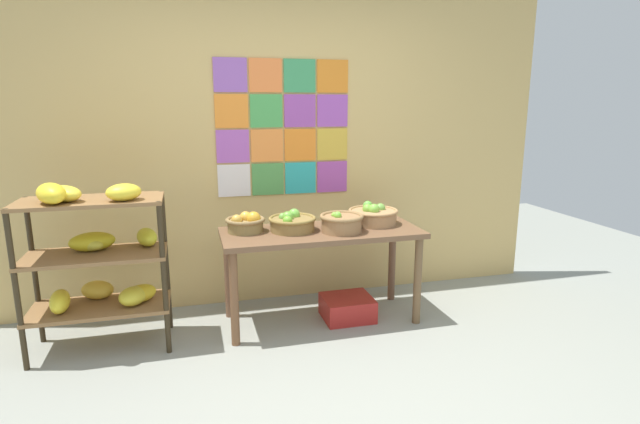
{
  "coord_description": "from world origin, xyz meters",
  "views": [
    {
      "loc": [
        -0.69,
        -2.24,
        1.66
      ],
      "look_at": [
        0.23,
        1.17,
        0.88
      ],
      "focal_mm": 27.99,
      "sensor_mm": 36.0,
      "label": 1
    }
  ],
  "objects_px": {
    "fruit_basket_centre": "(292,222)",
    "produce_crate_under_table": "(347,308)",
    "fruit_basket_back_right": "(341,222)",
    "display_table": "(322,243)",
    "fruit_basket_back_left": "(373,215)",
    "banana_shelf_unit": "(97,252)",
    "fruit_basket_right": "(246,223)"
  },
  "relations": [
    {
      "from": "fruit_basket_centre",
      "to": "produce_crate_under_table",
      "type": "relative_size",
      "value": 0.94
    },
    {
      "from": "fruit_basket_centre",
      "to": "fruit_basket_back_right",
      "type": "distance_m",
      "value": 0.37
    },
    {
      "from": "display_table",
      "to": "fruit_basket_centre",
      "type": "xyz_separation_m",
      "value": [
        -0.22,
        0.05,
        0.16
      ]
    },
    {
      "from": "fruit_basket_back_left",
      "to": "display_table",
      "type": "bearing_deg",
      "value": -167.79
    },
    {
      "from": "banana_shelf_unit",
      "to": "fruit_basket_centre",
      "type": "xyz_separation_m",
      "value": [
        1.35,
        0.09,
        0.1
      ]
    },
    {
      "from": "produce_crate_under_table",
      "to": "display_table",
      "type": "bearing_deg",
      "value": 171.42
    },
    {
      "from": "fruit_basket_back_left",
      "to": "fruit_basket_back_right",
      "type": "height_order",
      "value": "fruit_basket_back_left"
    },
    {
      "from": "display_table",
      "to": "produce_crate_under_table",
      "type": "height_order",
      "value": "display_table"
    },
    {
      "from": "banana_shelf_unit",
      "to": "display_table",
      "type": "height_order",
      "value": "banana_shelf_unit"
    },
    {
      "from": "produce_crate_under_table",
      "to": "fruit_basket_back_left",
      "type": "bearing_deg",
      "value": 27.29
    },
    {
      "from": "fruit_basket_centre",
      "to": "fruit_basket_right",
      "type": "distance_m",
      "value": 0.34
    },
    {
      "from": "fruit_basket_back_right",
      "to": "produce_crate_under_table",
      "type": "relative_size",
      "value": 0.86
    },
    {
      "from": "fruit_basket_back_left",
      "to": "fruit_basket_right",
      "type": "height_order",
      "value": "fruit_basket_back_left"
    },
    {
      "from": "display_table",
      "to": "fruit_basket_back_right",
      "type": "distance_m",
      "value": 0.23
    },
    {
      "from": "produce_crate_under_table",
      "to": "fruit_basket_centre",
      "type": "bearing_deg",
      "value": 169.28
    },
    {
      "from": "display_table",
      "to": "fruit_basket_back_left",
      "type": "bearing_deg",
      "value": 12.21
    },
    {
      "from": "banana_shelf_unit",
      "to": "produce_crate_under_table",
      "type": "height_order",
      "value": "banana_shelf_unit"
    },
    {
      "from": "display_table",
      "to": "fruit_basket_right",
      "type": "bearing_deg",
      "value": 169.53
    },
    {
      "from": "banana_shelf_unit",
      "to": "fruit_basket_right",
      "type": "xyz_separation_m",
      "value": [
        1.01,
        0.14,
        0.1
      ]
    },
    {
      "from": "banana_shelf_unit",
      "to": "fruit_basket_centre",
      "type": "relative_size",
      "value": 3.3
    },
    {
      "from": "fruit_basket_centre",
      "to": "fruit_basket_back_right",
      "type": "height_order",
      "value": "fruit_basket_back_right"
    },
    {
      "from": "fruit_basket_back_right",
      "to": "produce_crate_under_table",
      "type": "height_order",
      "value": "fruit_basket_back_right"
    },
    {
      "from": "banana_shelf_unit",
      "to": "produce_crate_under_table",
      "type": "distance_m",
      "value": 1.87
    },
    {
      "from": "fruit_basket_back_left",
      "to": "fruit_basket_centre",
      "type": "relative_size",
      "value": 1.1
    },
    {
      "from": "fruit_basket_centre",
      "to": "produce_crate_under_table",
      "type": "distance_m",
      "value": 0.82
    },
    {
      "from": "fruit_basket_back_left",
      "to": "produce_crate_under_table",
      "type": "height_order",
      "value": "fruit_basket_back_left"
    },
    {
      "from": "display_table",
      "to": "fruit_basket_right",
      "type": "xyz_separation_m",
      "value": [
        -0.55,
        0.1,
        0.17
      ]
    },
    {
      "from": "fruit_basket_back_right",
      "to": "fruit_basket_right",
      "type": "height_order",
      "value": "fruit_basket_back_right"
    },
    {
      "from": "display_table",
      "to": "produce_crate_under_table",
      "type": "xyz_separation_m",
      "value": [
        0.2,
        -0.03,
        -0.54
      ]
    },
    {
      "from": "fruit_basket_back_left",
      "to": "produce_crate_under_table",
      "type": "distance_m",
      "value": 0.76
    },
    {
      "from": "banana_shelf_unit",
      "to": "fruit_basket_right",
      "type": "distance_m",
      "value": 1.03
    },
    {
      "from": "fruit_basket_right",
      "to": "display_table",
      "type": "bearing_deg",
      "value": -10.47
    }
  ]
}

